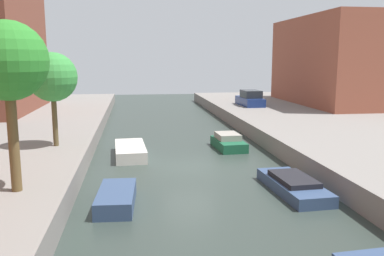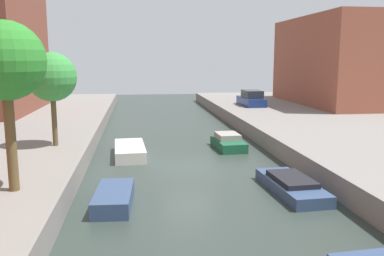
% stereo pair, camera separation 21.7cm
% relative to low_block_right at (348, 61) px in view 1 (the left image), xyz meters
% --- Properties ---
extents(ground_plane, '(84.00, 84.00, 0.00)m').
position_rel_low_block_right_xyz_m(ground_plane, '(-18.00, -18.02, -5.12)').
color(ground_plane, '#2D3833').
extents(low_block_right, '(10.00, 15.24, 8.23)m').
position_rel_low_block_right_xyz_m(low_block_right, '(0.00, 0.00, 0.00)').
color(low_block_right, brown).
rests_on(low_block_right, quay_right).
extents(street_tree_1, '(2.56, 2.56, 5.58)m').
position_rel_low_block_right_xyz_m(street_tree_1, '(-24.63, -23.85, 0.12)').
color(street_tree_1, brown).
rests_on(street_tree_1, quay_left).
extents(street_tree_2, '(2.43, 2.43, 4.68)m').
position_rel_low_block_right_xyz_m(street_tree_2, '(-24.63, -16.66, -0.68)').
color(street_tree_2, brown).
rests_on(street_tree_2, quay_left).
extents(parked_car, '(1.79, 4.25, 1.44)m').
position_rel_low_block_right_xyz_m(parked_car, '(-9.89, -0.69, -3.52)').
color(parked_car, navy).
rests_on(parked_car, quay_right).
extents(moored_boat_left_2, '(1.48, 3.15, 0.59)m').
position_rel_low_block_right_xyz_m(moored_boat_left_2, '(-21.42, -23.03, -4.82)').
color(moored_boat_left_2, '#33476B').
rests_on(moored_boat_left_2, ground_plane).
extents(moored_boat_left_3, '(1.80, 4.10, 0.62)m').
position_rel_low_block_right_xyz_m(moored_boat_left_3, '(-20.95, -15.31, -4.80)').
color(moored_boat_left_3, beige).
rests_on(moored_boat_left_3, ground_plane).
extents(moored_boat_right_2, '(1.77, 4.34, 0.67)m').
position_rel_low_block_right_xyz_m(moored_boat_right_2, '(-14.36, -22.46, -4.83)').
color(moored_boat_right_2, '#33476B').
rests_on(moored_boat_right_2, ground_plane).
extents(moored_boat_right_3, '(1.66, 3.20, 0.89)m').
position_rel_low_block_right_xyz_m(moored_boat_right_3, '(-15.11, -14.10, -4.74)').
color(moored_boat_right_3, '#195638').
rests_on(moored_boat_right_3, ground_plane).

